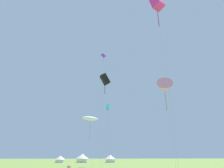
# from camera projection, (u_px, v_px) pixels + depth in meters

# --- Properties ---
(kite_cyan_box) EXTENTS (0.80, 1.49, 15.61)m
(kite_cyan_box) POSITION_uv_depth(u_px,v_px,m) (108.00, 107.00, 51.68)
(kite_cyan_box) COLOR #1EB7CC
(kite_cyan_box) RESTS_ON ground
(kite_magenta_box) EXTENTS (1.98, 3.33, 22.43)m
(kite_magenta_box) POSITION_uv_depth(u_px,v_px,m) (156.00, 1.00, 24.77)
(kite_magenta_box) COLOR #E02DA3
(kite_magenta_box) RESTS_ON ground
(kite_black_box) EXTENTS (2.58, 1.81, 20.21)m
(kite_black_box) POSITION_uv_depth(u_px,v_px,m) (105.00, 79.00, 43.96)
(kite_black_box) COLOR black
(kite_black_box) RESTS_ON ground
(kite_purple_diamond) EXTENTS (1.43, 1.48, 26.76)m
(kite_purple_diamond) POSITION_uv_depth(u_px,v_px,m) (103.00, 60.00, 47.49)
(kite_purple_diamond) COLOR purple
(kite_purple_diamond) RESTS_ON ground
(kite_pink_delta) EXTENTS (2.97, 3.31, 13.41)m
(kite_pink_delta) POSITION_uv_depth(u_px,v_px,m) (165.00, 88.00, 28.75)
(kite_pink_delta) COLOR pink
(kite_pink_delta) RESTS_ON ground
(kite_white_parafoil) EXTENTS (2.64, 2.71, 7.62)m
(kite_white_parafoil) POSITION_uv_depth(u_px,v_px,m) (90.00, 119.00, 27.10)
(kite_white_parafoil) COLOR white
(kite_white_parafoil) RESTS_ON ground
(festival_tent_left) EXTENTS (3.64, 3.64, 2.36)m
(festival_tent_left) POSITION_uv_depth(u_px,v_px,m) (60.00, 159.00, 69.67)
(festival_tent_left) COLOR white
(festival_tent_left) RESTS_ON ground
(festival_tent_right) EXTENTS (4.65, 4.65, 3.02)m
(festival_tent_right) POSITION_uv_depth(u_px,v_px,m) (82.00, 158.00, 70.43)
(festival_tent_right) COLOR white
(festival_tent_right) RESTS_ON ground
(festival_tent_center) EXTENTS (4.09, 4.09, 2.66)m
(festival_tent_center) POSITION_uv_depth(u_px,v_px,m) (110.00, 158.00, 71.17)
(festival_tent_center) COLOR white
(festival_tent_center) RESTS_ON ground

